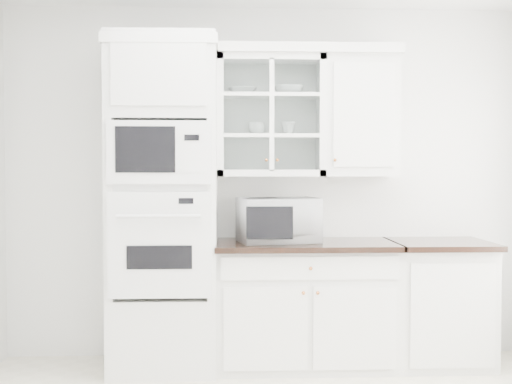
{
  "coord_description": "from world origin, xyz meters",
  "views": [
    {
      "loc": [
        -0.28,
        -3.24,
        1.45
      ],
      "look_at": [
        -0.1,
        1.05,
        1.3
      ],
      "focal_mm": 45.0,
      "sensor_mm": 36.0,
      "label": 1
    }
  ],
  "objects": [
    {
      "name": "room_shell",
      "position": [
        0.0,
        0.43,
        1.78
      ],
      "size": [
        4.0,
        3.5,
        2.7
      ],
      "color": "white",
      "rests_on": "ground"
    },
    {
      "name": "countertop_microwave",
      "position": [
        0.07,
        1.44,
        1.08
      ],
      "size": [
        0.64,
        0.56,
        0.32
      ],
      "primitive_type": "imported",
      "rotation": [
        0.0,
        0.0,
        3.33
      ],
      "color": "white",
      "rests_on": "base_cabinet_run"
    },
    {
      "name": "bowl_a",
      "position": [
        -0.18,
        1.57,
        2.04
      ],
      "size": [
        0.23,
        0.23,
        0.05
      ],
      "primitive_type": "imported",
      "rotation": [
        0.0,
        0.0,
        0.09
      ],
      "color": "white",
      "rests_on": "upper_cabinet_glass"
    },
    {
      "name": "bowl_b",
      "position": [
        0.17,
        1.57,
        2.04
      ],
      "size": [
        0.24,
        0.24,
        0.07
      ],
      "primitive_type": "imported",
      "rotation": [
        0.0,
        0.0,
        -0.1
      ],
      "color": "white",
      "rests_on": "upper_cabinet_glass"
    },
    {
      "name": "upper_cabinet_glass",
      "position": [
        0.03,
        1.58,
        1.85
      ],
      "size": [
        0.8,
        0.33,
        0.9
      ],
      "color": "white",
      "rests_on": "room_shell"
    },
    {
      "name": "base_cabinet_run",
      "position": [
        0.28,
        1.45,
        0.46
      ],
      "size": [
        1.32,
        0.67,
        0.92
      ],
      "color": "white",
      "rests_on": "ground"
    },
    {
      "name": "oven_column",
      "position": [
        -0.75,
        1.42,
        1.2
      ],
      "size": [
        0.76,
        0.68,
        2.4
      ],
      "color": "white",
      "rests_on": "ground"
    },
    {
      "name": "crown_molding",
      "position": [
        -0.07,
        1.56,
        2.33
      ],
      "size": [
        2.14,
        0.38,
        0.07
      ],
      "primitive_type": "cube",
      "color": "white",
      "rests_on": "room_shell"
    },
    {
      "name": "extra_base_cabinet",
      "position": [
        1.28,
        1.45,
        0.46
      ],
      "size": [
        0.72,
        0.67,
        0.92
      ],
      "color": "white",
      "rests_on": "ground"
    },
    {
      "name": "cup_a",
      "position": [
        -0.07,
        1.6,
        1.76
      ],
      "size": [
        0.15,
        0.15,
        0.1
      ],
      "primitive_type": "imported",
      "rotation": [
        0.0,
        0.0,
        0.3
      ],
      "color": "white",
      "rests_on": "upper_cabinet_glass"
    },
    {
      "name": "cup_b",
      "position": [
        0.16,
        1.57,
        1.76
      ],
      "size": [
        0.13,
        0.13,
        0.1
      ],
      "primitive_type": "imported",
      "rotation": [
        0.0,
        0.0,
        -0.29
      ],
      "color": "white",
      "rests_on": "upper_cabinet_glass"
    },
    {
      "name": "upper_cabinet_solid",
      "position": [
        0.71,
        1.58,
        1.85
      ],
      "size": [
        0.55,
        0.33,
        0.9
      ],
      "primitive_type": "cube",
      "color": "white",
      "rests_on": "room_shell"
    }
  ]
}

